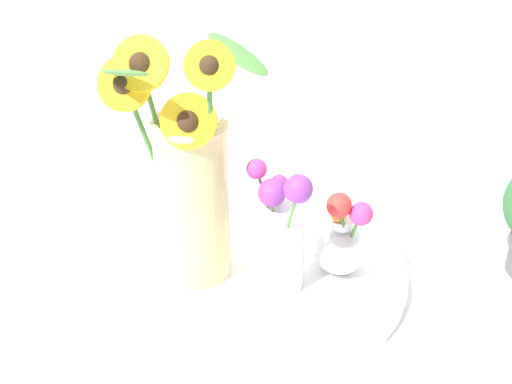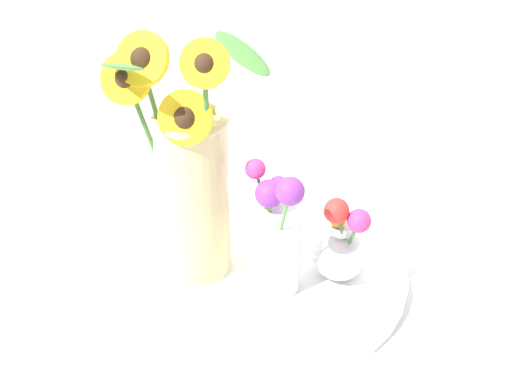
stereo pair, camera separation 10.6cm
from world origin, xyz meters
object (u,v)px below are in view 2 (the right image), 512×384
Objects in this scene: serving_tray at (256,271)px; vase_bulb_right at (340,247)px; vase_small_center at (274,240)px; mason_jar_sunflowers at (191,181)px.

serving_tray is 0.15m from vase_bulb_right.
vase_small_center is 1.42× the size of vase_bulb_right.
vase_small_center is at bearing -48.04° from serving_tray.
mason_jar_sunflowers is 0.25m from vase_bulb_right.
serving_tray is 2.17× the size of vase_small_center.
vase_small_center is (0.13, -0.02, -0.07)m from mason_jar_sunflowers.
serving_tray is 0.19m from mason_jar_sunflowers.
vase_small_center is at bearing -155.34° from vase_bulb_right.
mason_jar_sunflowers is at bearing -167.30° from serving_tray.
vase_bulb_right is at bearing 24.66° from vase_small_center.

